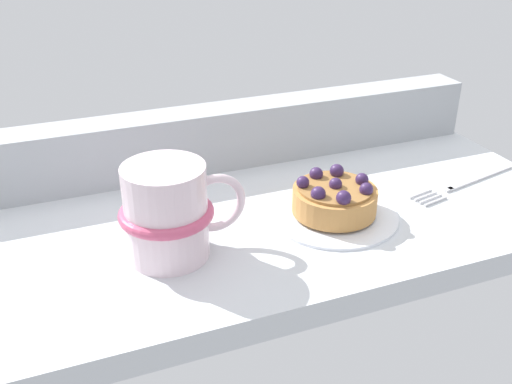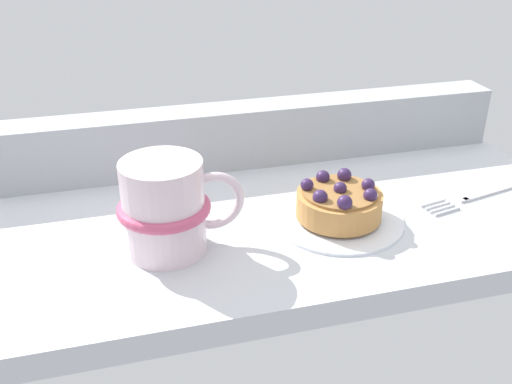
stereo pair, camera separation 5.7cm
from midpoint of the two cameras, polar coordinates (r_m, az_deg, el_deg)
ground_plane at (r=63.64cm, az=-2.46°, el=-3.25°), size 70.46×32.10×2.68cm
window_rail_back at (r=73.05cm, az=-6.08°, el=5.27°), size 69.05×4.97×7.46cm
dessert_plate at (r=62.52cm, az=4.97°, el=-2.20°), size 13.70×13.70×0.66cm
raspberry_tart at (r=61.57cm, az=5.03°, el=-0.62°), size 8.89×8.89×4.12cm
coffee_mug at (r=54.96cm, az=-11.44°, el=-1.99°), size 12.19×8.84×9.27cm
dessert_fork at (r=72.23cm, az=17.55°, el=0.82°), size 16.63×5.09×0.60cm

